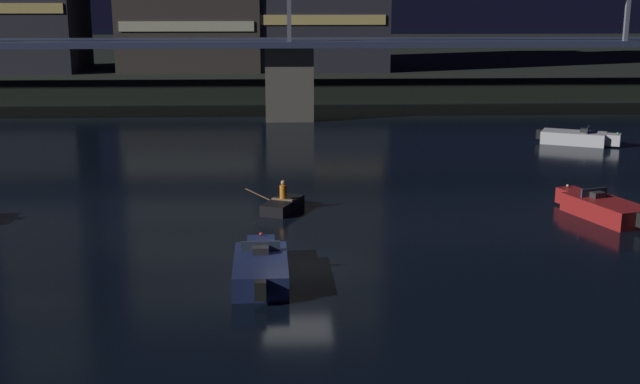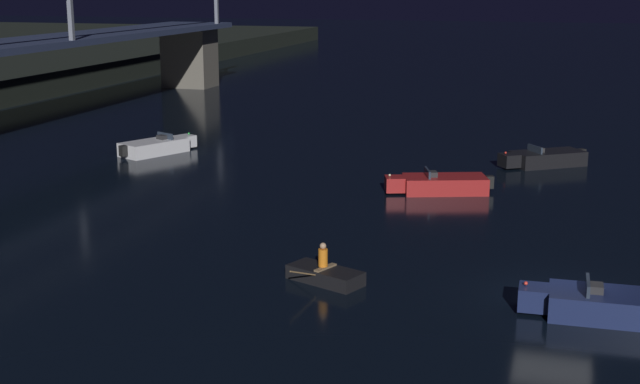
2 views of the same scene
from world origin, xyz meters
name	(u,v)px [view 1 (image 1 of 2)]	position (x,y,z in m)	size (l,w,h in m)	color
ground_plane	(297,265)	(0.00, 0.00, 0.00)	(400.00, 400.00, 0.00)	black
far_riverbank	(287,57)	(0.00, 83.31, 1.10)	(240.00, 80.00, 2.20)	black
river_bridge	(289,58)	(0.00, 35.30, 4.61)	(105.09, 6.40, 9.38)	#605B51
speedboat_near_left	(261,268)	(-1.25, -1.51, 0.41)	(1.89, 5.20, 1.16)	#19234C
speedboat_near_center	(603,208)	(13.28, 5.74, 0.41)	(2.96, 5.13, 1.16)	maroon
speedboat_mid_left	(577,138)	(18.33, 23.19, 0.41)	(4.97, 3.34, 1.16)	silver
dinghy_with_paddler	(283,204)	(-0.53, 7.52, 0.28)	(2.69, 2.82, 1.36)	black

